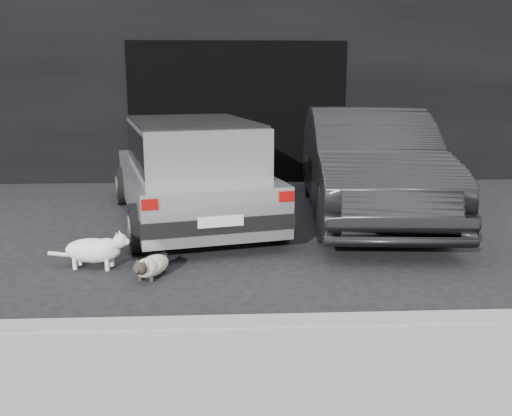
{
  "coord_description": "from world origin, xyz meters",
  "views": [
    {
      "loc": [
        0.82,
        -6.72,
        1.99
      ],
      "look_at": [
        1.13,
        -0.51,
        0.54
      ],
      "focal_mm": 40.0,
      "sensor_mm": 36.0,
      "label": 1
    }
  ],
  "objects_px": {
    "second_car": "(368,163)",
    "silver_hatchback": "(191,167)",
    "cat_siamese": "(151,267)",
    "cat_white": "(97,250)"
  },
  "relations": [
    {
      "from": "cat_siamese",
      "to": "cat_white",
      "type": "relative_size",
      "value": 0.81
    },
    {
      "from": "silver_hatchback",
      "to": "second_car",
      "type": "relative_size",
      "value": 0.89
    },
    {
      "from": "silver_hatchback",
      "to": "cat_siamese",
      "type": "bearing_deg",
      "value": -110.58
    },
    {
      "from": "second_car",
      "to": "cat_white",
      "type": "relative_size",
      "value": 5.26
    },
    {
      "from": "silver_hatchback",
      "to": "second_car",
      "type": "height_order",
      "value": "second_car"
    },
    {
      "from": "silver_hatchback",
      "to": "cat_siamese",
      "type": "height_order",
      "value": "silver_hatchback"
    },
    {
      "from": "second_car",
      "to": "cat_siamese",
      "type": "height_order",
      "value": "second_car"
    },
    {
      "from": "cat_siamese",
      "to": "cat_white",
      "type": "xyz_separation_m",
      "value": [
        -0.6,
        0.33,
        0.08
      ]
    },
    {
      "from": "second_car",
      "to": "silver_hatchback",
      "type": "bearing_deg",
      "value": -171.0
    },
    {
      "from": "silver_hatchback",
      "to": "cat_siamese",
      "type": "relative_size",
      "value": 5.74
    }
  ]
}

